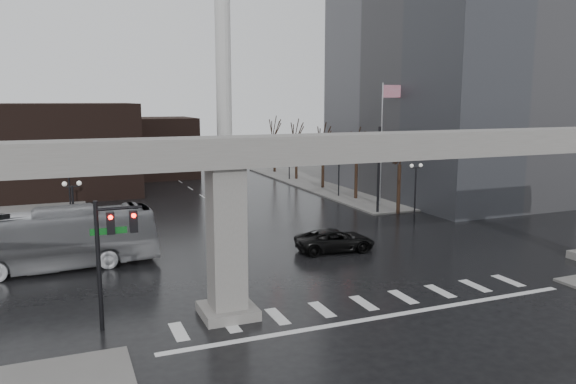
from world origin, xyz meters
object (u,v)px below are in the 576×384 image
Objects in this scene: pickup_truck at (335,240)px; city_bus at (44,240)px; signal_mast_arm at (342,152)px; far_car at (231,201)px.

pickup_truck is 0.41× the size of city_bus.
signal_mast_arm is 2.19× the size of pickup_truck.
far_car is (-2.24, 17.95, -0.06)m from pickup_truck.
pickup_truck is 18.09m from far_car.
signal_mast_arm is at bearing -49.09° from far_car.
city_bus reaches higher than far_car.
signal_mast_arm reaches higher than pickup_truck.
city_bus reaches higher than pickup_truck.
far_car is at bearing 135.85° from signal_mast_arm.
pickup_truck is at bearing -119.51° from signal_mast_arm.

